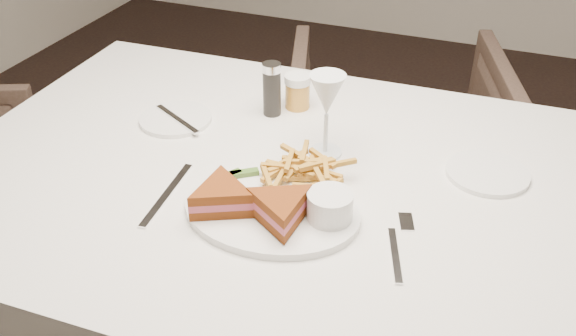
# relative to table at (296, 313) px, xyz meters

# --- Properties ---
(table) EXTENTS (1.44, 0.98, 0.75)m
(table) POSITION_rel_table_xyz_m (0.00, 0.00, 0.00)
(table) COLOR silver
(table) RESTS_ON ground
(chair_far) EXTENTS (0.85, 0.82, 0.71)m
(chair_far) POSITION_rel_table_xyz_m (0.02, 0.86, -0.02)
(chair_far) COLOR #48362C
(chair_far) RESTS_ON ground
(table_setting) EXTENTS (0.83, 0.62, 0.18)m
(table_setting) POSITION_rel_table_xyz_m (-0.00, -0.04, 0.41)
(table_setting) COLOR white
(table_setting) RESTS_ON table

